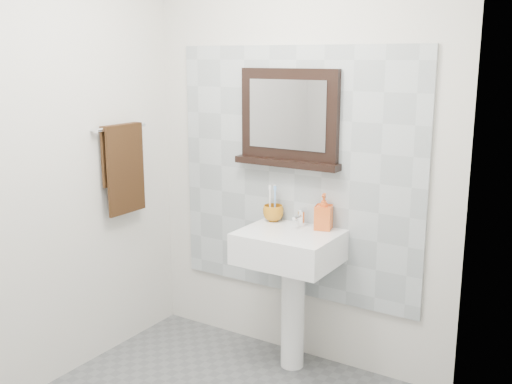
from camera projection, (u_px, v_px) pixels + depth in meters
back_wall at (297, 157)px, 3.56m from camera, size 2.00×0.01×2.50m
left_wall at (32, 170)px, 3.17m from camera, size 0.01×2.20×2.50m
right_wall at (397, 225)px, 2.13m from camera, size 0.01×2.20×2.50m
splashback at (295, 174)px, 3.57m from camera, size 1.60×0.02×1.50m
pedestal_sink at (290, 262)px, 3.45m from camera, size 0.55×0.44×0.96m
toothbrush_cup at (273, 213)px, 3.62m from camera, size 0.14×0.14×0.10m
toothbrushes at (273, 201)px, 3.61m from camera, size 0.05×0.04×0.21m
soap_dispenser at (324, 212)px, 3.43m from camera, size 0.12×0.12×0.21m
framed_mirror at (289, 120)px, 3.49m from camera, size 0.67×0.11×0.57m
towel_bar at (121, 128)px, 3.62m from camera, size 0.07×0.40×0.03m
hand_towel at (123, 162)px, 3.66m from camera, size 0.06×0.30×0.55m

